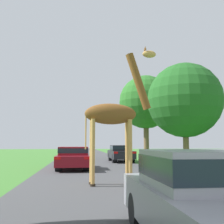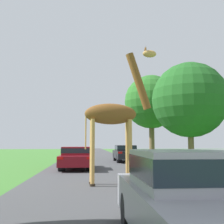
% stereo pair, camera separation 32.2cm
% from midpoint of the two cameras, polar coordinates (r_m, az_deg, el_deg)
% --- Properties ---
extents(road, '(6.66, 120.00, 0.00)m').
position_cam_midpoint_polar(road, '(29.93, -3.22, -9.36)').
color(road, '#424244').
rests_on(road, ground).
extents(giraffe_near_road, '(2.87, 0.80, 5.44)m').
position_cam_midpoint_polar(giraffe_near_road, '(10.83, 1.62, -0.30)').
color(giraffe_near_road, tan).
rests_on(giraffe_near_road, ground).
extents(car_lead_maroon, '(1.95, 4.10, 1.44)m').
position_cam_midpoint_polar(car_lead_maroon, '(4.53, 19.17, -16.00)').
color(car_lead_maroon, gray).
rests_on(car_lead_maroon, ground).
extents(car_queue_right, '(1.78, 4.81, 1.39)m').
position_cam_midpoint_polar(car_queue_right, '(24.27, 3.12, -8.26)').
color(car_queue_right, black).
rests_on(car_queue_right, ground).
extents(car_queue_left, '(1.92, 4.72, 1.34)m').
position_cam_midpoint_polar(car_queue_left, '(17.48, -6.66, -9.06)').
color(car_queue_left, maroon).
rests_on(car_queue_left, ground).
extents(tree_left_edge, '(5.68, 5.68, 8.80)m').
position_cam_midpoint_polar(tree_left_edge, '(30.17, 8.28, 2.01)').
color(tree_left_edge, brown).
rests_on(tree_left_edge, ground).
extents(tree_right_cluster, '(5.96, 5.96, 7.97)m').
position_cam_midpoint_polar(tree_right_cluster, '(23.14, 15.88, 2.36)').
color(tree_right_cluster, brown).
rests_on(tree_right_cluster, ground).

